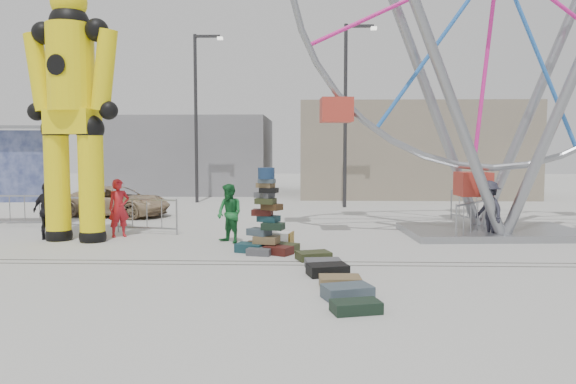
{
  "coord_description": "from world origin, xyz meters",
  "views": [
    {
      "loc": [
        1.3,
        -11.87,
        2.65
      ],
      "look_at": [
        0.83,
        2.28,
        1.53
      ],
      "focal_mm": 35.0,
      "sensor_mm": 36.0,
      "label": 1
    }
  ],
  "objects_px": {
    "crash_test_dummy": "(72,103)",
    "pedestrian_red": "(119,208)",
    "pedestrian_black": "(48,211)",
    "steamer_trunk": "(277,239)",
    "suitcase_tower": "(267,229)",
    "barricade_dummy_c": "(147,216)",
    "barricade_wheel_front": "(471,220)",
    "lamp_post_left": "(198,109)",
    "pedestrian_grey": "(489,210)",
    "barricade_wheel_back": "(467,207)",
    "barricade_dummy_a": "(25,211)",
    "parked_suv": "(117,201)",
    "barricade_dummy_b": "(69,213)",
    "pedestrian_green": "(230,213)",
    "lamp_post_right": "(347,106)"
  },
  "relations": [
    {
      "from": "barricade_dummy_a",
      "to": "pedestrian_green",
      "type": "xyz_separation_m",
      "value": [
        7.23,
        -2.81,
        0.27
      ]
    },
    {
      "from": "suitcase_tower",
      "to": "steamer_trunk",
      "type": "relative_size",
      "value": 2.56
    },
    {
      "from": "pedestrian_grey",
      "to": "parked_suv",
      "type": "relative_size",
      "value": 0.41
    },
    {
      "from": "pedestrian_green",
      "to": "pedestrian_grey",
      "type": "xyz_separation_m",
      "value": [
        7.39,
        0.83,
        0.03
      ]
    },
    {
      "from": "lamp_post_left",
      "to": "steamer_trunk",
      "type": "relative_size",
      "value": 9.53
    },
    {
      "from": "pedestrian_green",
      "to": "pedestrian_black",
      "type": "relative_size",
      "value": 0.99
    },
    {
      "from": "lamp_post_left",
      "to": "crash_test_dummy",
      "type": "height_order",
      "value": "lamp_post_left"
    },
    {
      "from": "lamp_post_right",
      "to": "barricade_dummy_b",
      "type": "relative_size",
      "value": 4.0
    },
    {
      "from": "barricade_wheel_back",
      "to": "pedestrian_green",
      "type": "xyz_separation_m",
      "value": [
        -7.85,
        -4.56,
        0.27
      ]
    },
    {
      "from": "barricade_dummy_a",
      "to": "barricade_wheel_back",
      "type": "height_order",
      "value": "same"
    },
    {
      "from": "pedestrian_grey",
      "to": "steamer_trunk",
      "type": "bearing_deg",
      "value": -93.61
    },
    {
      "from": "lamp_post_right",
      "to": "pedestrian_grey",
      "type": "height_order",
      "value": "lamp_post_right"
    },
    {
      "from": "crash_test_dummy",
      "to": "pedestrian_grey",
      "type": "xyz_separation_m",
      "value": [
        11.81,
        0.65,
        -3.03
      ]
    },
    {
      "from": "crash_test_dummy",
      "to": "barricade_wheel_back",
      "type": "distance_m",
      "value": 13.45
    },
    {
      "from": "pedestrian_green",
      "to": "pedestrian_red",
      "type": "bearing_deg",
      "value": -154.38
    },
    {
      "from": "steamer_trunk",
      "to": "barricade_dummy_a",
      "type": "bearing_deg",
      "value": 171.24
    },
    {
      "from": "steamer_trunk",
      "to": "pedestrian_grey",
      "type": "relative_size",
      "value": 0.49
    },
    {
      "from": "barricade_dummy_b",
      "to": "barricade_dummy_c",
      "type": "relative_size",
      "value": 1.0
    },
    {
      "from": "suitcase_tower",
      "to": "pedestrian_grey",
      "type": "height_order",
      "value": "suitcase_tower"
    },
    {
      "from": "pedestrian_red",
      "to": "barricade_dummy_a",
      "type": "bearing_deg",
      "value": 116.73
    },
    {
      "from": "crash_test_dummy",
      "to": "pedestrian_red",
      "type": "height_order",
      "value": "crash_test_dummy"
    },
    {
      "from": "parked_suv",
      "to": "barricade_dummy_b",
      "type": "bearing_deg",
      "value": -169.82
    },
    {
      "from": "barricade_dummy_b",
      "to": "barricade_wheel_back",
      "type": "bearing_deg",
      "value": 26.59
    },
    {
      "from": "suitcase_tower",
      "to": "pedestrian_black",
      "type": "xyz_separation_m",
      "value": [
        -6.42,
        1.7,
        0.23
      ]
    },
    {
      "from": "barricade_dummy_c",
      "to": "pedestrian_red",
      "type": "bearing_deg",
      "value": -120.46
    },
    {
      "from": "lamp_post_left",
      "to": "pedestrian_grey",
      "type": "bearing_deg",
      "value": -45.49
    },
    {
      "from": "barricade_dummy_a",
      "to": "barricade_wheel_back",
      "type": "bearing_deg",
      "value": 5.77
    },
    {
      "from": "crash_test_dummy",
      "to": "parked_suv",
      "type": "xyz_separation_m",
      "value": [
        -0.76,
        5.73,
        -3.3
      ]
    },
    {
      "from": "lamp_post_left",
      "to": "pedestrian_black",
      "type": "relative_size",
      "value": 4.8
    },
    {
      "from": "barricade_dummy_b",
      "to": "barricade_wheel_front",
      "type": "bearing_deg",
      "value": 10.28
    },
    {
      "from": "pedestrian_black",
      "to": "barricade_dummy_b",
      "type": "bearing_deg",
      "value": -67.78
    },
    {
      "from": "lamp_post_right",
      "to": "lamp_post_left",
      "type": "bearing_deg",
      "value": 164.05
    },
    {
      "from": "suitcase_tower",
      "to": "pedestrian_black",
      "type": "bearing_deg",
      "value": -173.22
    },
    {
      "from": "barricade_wheel_front",
      "to": "pedestrian_red",
      "type": "relative_size",
      "value": 1.16
    },
    {
      "from": "barricade_dummy_c",
      "to": "barricade_wheel_front",
      "type": "distance_m",
      "value": 9.69
    },
    {
      "from": "suitcase_tower",
      "to": "barricade_dummy_c",
      "type": "relative_size",
      "value": 1.07
    },
    {
      "from": "pedestrian_black",
      "to": "steamer_trunk",
      "type": "bearing_deg",
      "value": -171.79
    },
    {
      "from": "barricade_dummy_a",
      "to": "pedestrian_grey",
      "type": "xyz_separation_m",
      "value": [
        14.61,
        -1.99,
        0.3
      ]
    },
    {
      "from": "barricade_wheel_front",
      "to": "parked_suv",
      "type": "distance_m",
      "value": 13.09
    },
    {
      "from": "barricade_wheel_front",
      "to": "pedestrian_red",
      "type": "xyz_separation_m",
      "value": [
        -10.3,
        0.08,
        0.31
      ]
    },
    {
      "from": "suitcase_tower",
      "to": "barricade_dummy_b",
      "type": "distance_m",
      "value": 7.57
    },
    {
      "from": "parked_suv",
      "to": "pedestrian_black",
      "type": "bearing_deg",
      "value": -165.84
    },
    {
      "from": "steamer_trunk",
      "to": "barricade_wheel_front",
      "type": "xyz_separation_m",
      "value": [
        5.54,
        1.38,
        0.35
      ]
    },
    {
      "from": "suitcase_tower",
      "to": "pedestrian_grey",
      "type": "bearing_deg",
      "value": 40.81
    },
    {
      "from": "lamp_post_right",
      "to": "steamer_trunk",
      "type": "xyz_separation_m",
      "value": [
        -2.58,
        -10.0,
        -4.29
      ]
    },
    {
      "from": "lamp_post_left",
      "to": "steamer_trunk",
      "type": "distance_m",
      "value": 13.49
    },
    {
      "from": "suitcase_tower",
      "to": "barricade_dummy_c",
      "type": "xyz_separation_m",
      "value": [
        -3.91,
        2.96,
        -0.05
      ]
    },
    {
      "from": "pedestrian_red",
      "to": "pedestrian_green",
      "type": "distance_m",
      "value": 3.54
    },
    {
      "from": "steamer_trunk",
      "to": "lamp_post_left",
      "type": "bearing_deg",
      "value": 122.76
    },
    {
      "from": "crash_test_dummy",
      "to": "barricade_wheel_front",
      "type": "bearing_deg",
      "value": 15.25
    }
  ]
}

